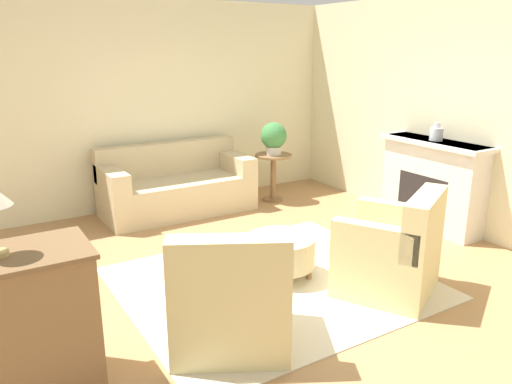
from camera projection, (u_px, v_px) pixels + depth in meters
The scene contains 13 objects.
ground_plane at pixel (273, 283), 4.76m from camera, with size 16.00×16.00×0.00m, color #AD7F51.
wall_back at pixel (152, 105), 6.86m from camera, with size 9.96×0.12×2.80m.
wall_right at pixel (474, 116), 5.76m from camera, with size 0.12×9.43×2.80m.
rug at pixel (273, 283), 4.76m from camera, with size 2.73×2.41×0.01m.
couch at pixel (176, 187), 6.77m from camera, with size 2.00×0.89×0.91m.
armchair_left at pixel (230, 301), 3.66m from camera, with size 1.11×1.10×0.95m.
armchair_right at pixel (393, 254), 4.51m from camera, with size 1.11×1.10×0.95m.
ottoman_table at pixel (280, 251), 4.83m from camera, with size 0.67×0.67×0.40m.
side_table at pixel (273, 169), 7.23m from camera, with size 0.53×0.53×0.69m.
fireplace at pixel (432, 182), 6.11m from camera, with size 0.44×1.41×1.10m.
dresser at pixel (9, 329), 3.05m from camera, with size 1.04×0.58×0.99m.
vase_mantel_near at pixel (436, 133), 5.94m from camera, with size 0.16×0.16×0.21m.
potted_plant_on_side_table at pixel (274, 137), 7.10m from camera, with size 0.38×0.38×0.46m.
Camera 1 is at (-2.40, -3.61, 2.16)m, focal length 35.00 mm.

